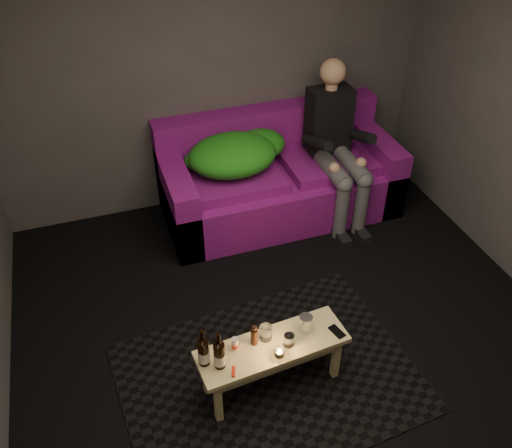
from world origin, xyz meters
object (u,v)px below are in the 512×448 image
Objects in this scene: sofa at (278,179)px; person at (336,141)px; steel_cup at (306,323)px; beer_bottle_b at (219,354)px; coffee_table at (272,352)px; beer_bottle_a at (204,351)px.

sofa is 1.50× the size of person.
person is 1.98m from steel_cup.
beer_bottle_b is 0.62m from steel_cup.
steel_cup reaches higher than coffee_table.
beer_bottle_a is 0.70m from steel_cup.
sofa is at bearing 60.19° from beer_bottle_b.
beer_bottle_a is (-1.21, -1.91, 0.18)m from sofa.
steel_cup is (0.61, 0.10, -0.05)m from beer_bottle_b.
person is 1.42× the size of coffee_table.
person is 4.96× the size of beer_bottle_b.
beer_bottle_b is 2.40× the size of steel_cup.
steel_cup is at bearing -105.30° from sofa.
beer_bottle_b is at bearing -172.61° from coffee_table.
steel_cup is (0.70, 0.05, -0.05)m from beer_bottle_a.
beer_bottle_a is at bearing 179.33° from coffee_table.
steel_cup is at bearing 11.58° from coffee_table.
coffee_table is at bearing -0.67° from beer_bottle_a.
person reaches higher than sofa.
person reaches higher than beer_bottle_a.
sofa reaches higher than beer_bottle_a.
sofa is at bearing 68.39° from coffee_table.
sofa is 2.13× the size of coffee_table.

